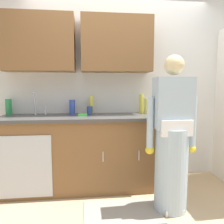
{
  "coord_description": "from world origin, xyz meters",
  "views": [
    {
      "loc": [
        -0.44,
        -2.09,
        1.29
      ],
      "look_at": [
        -0.14,
        0.55,
        1.0
      ],
      "focal_mm": 35.23,
      "sensor_mm": 36.0,
      "label": 1
    }
  ],
  "objects_px": {
    "sink": "(36,117)",
    "bottle_water_tall": "(9,107)",
    "person_at_sink": "(172,146)",
    "sponge": "(83,115)",
    "bottle_dish_liquid": "(141,104)",
    "cup_by_sink": "(90,110)",
    "bottle_water_short": "(91,105)",
    "bottle_cleaner_spray": "(72,107)",
    "bottle_soap": "(147,106)"
  },
  "relations": [
    {
      "from": "person_at_sink",
      "to": "bottle_soap",
      "type": "height_order",
      "value": "person_at_sink"
    },
    {
      "from": "sink",
      "to": "bottle_dish_liquid",
      "type": "distance_m",
      "value": 1.41
    },
    {
      "from": "bottle_dish_liquid",
      "to": "bottle_water_tall",
      "type": "bearing_deg",
      "value": 179.83
    },
    {
      "from": "bottle_water_short",
      "to": "bottle_soap",
      "type": "bearing_deg",
      "value": -5.79
    },
    {
      "from": "person_at_sink",
      "to": "sponge",
      "type": "distance_m",
      "value": 1.14
    },
    {
      "from": "bottle_soap",
      "to": "bottle_dish_liquid",
      "type": "bearing_deg",
      "value": 133.97
    },
    {
      "from": "bottle_soap",
      "to": "sponge",
      "type": "distance_m",
      "value": 0.89
    },
    {
      "from": "bottle_water_tall",
      "to": "cup_by_sink",
      "type": "height_order",
      "value": "bottle_water_tall"
    },
    {
      "from": "bottle_soap",
      "to": "sponge",
      "type": "bearing_deg",
      "value": -168.7
    },
    {
      "from": "cup_by_sink",
      "to": "bottle_water_short",
      "type": "bearing_deg",
      "value": 75.93
    },
    {
      "from": "bottle_water_tall",
      "to": "bottle_dish_liquid",
      "type": "bearing_deg",
      "value": -0.17
    },
    {
      "from": "bottle_water_short",
      "to": "bottle_cleaner_spray",
      "type": "distance_m",
      "value": 0.26
    },
    {
      "from": "sink",
      "to": "cup_by_sink",
      "type": "distance_m",
      "value": 0.68
    },
    {
      "from": "sink",
      "to": "sponge",
      "type": "distance_m",
      "value": 0.58
    },
    {
      "from": "sponge",
      "to": "bottle_water_tall",
      "type": "bearing_deg",
      "value": 165.81
    },
    {
      "from": "bottle_water_tall",
      "to": "bottle_water_short",
      "type": "relative_size",
      "value": 0.87
    },
    {
      "from": "sink",
      "to": "bottle_dish_liquid",
      "type": "xyz_separation_m",
      "value": [
        1.39,
        0.2,
        0.15
      ]
    },
    {
      "from": "sink",
      "to": "sponge",
      "type": "height_order",
      "value": "sink"
    },
    {
      "from": "sponge",
      "to": "bottle_water_short",
      "type": "bearing_deg",
      "value": 65.81
    },
    {
      "from": "sink",
      "to": "bottle_water_short",
      "type": "relative_size",
      "value": 2.09
    },
    {
      "from": "bottle_water_tall",
      "to": "bottle_cleaner_spray",
      "type": "xyz_separation_m",
      "value": [
        0.83,
        -0.04,
        -0.01
      ]
    },
    {
      "from": "person_at_sink",
      "to": "bottle_dish_liquid",
      "type": "bearing_deg",
      "value": 97.87
    },
    {
      "from": "sink",
      "to": "bottle_dish_liquid",
      "type": "bearing_deg",
      "value": 8.31
    },
    {
      "from": "bottle_water_short",
      "to": "cup_by_sink",
      "type": "relative_size",
      "value": 2.21
    },
    {
      "from": "bottle_water_short",
      "to": "bottle_dish_liquid",
      "type": "height_order",
      "value": "bottle_dish_liquid"
    },
    {
      "from": "bottle_dish_liquid",
      "to": "sponge",
      "type": "bearing_deg",
      "value": -163.53
    },
    {
      "from": "bottle_dish_liquid",
      "to": "person_at_sink",
      "type": "bearing_deg",
      "value": -82.13
    },
    {
      "from": "bottle_water_tall",
      "to": "bottle_dish_liquid",
      "type": "relative_size",
      "value": 0.77
    },
    {
      "from": "person_at_sink",
      "to": "bottle_water_short",
      "type": "bearing_deg",
      "value": 133.38
    },
    {
      "from": "cup_by_sink",
      "to": "bottle_cleaner_spray",
      "type": "bearing_deg",
      "value": 169.45
    },
    {
      "from": "bottle_dish_liquid",
      "to": "bottle_water_short",
      "type": "bearing_deg",
      "value": 179.02
    },
    {
      "from": "sink",
      "to": "sponge",
      "type": "bearing_deg",
      "value": -3.67
    },
    {
      "from": "person_at_sink",
      "to": "bottle_water_tall",
      "type": "relative_size",
      "value": 7.84
    },
    {
      "from": "bottle_cleaner_spray",
      "to": "cup_by_sink",
      "type": "distance_m",
      "value": 0.24
    },
    {
      "from": "sink",
      "to": "person_at_sink",
      "type": "height_order",
      "value": "person_at_sink"
    },
    {
      "from": "cup_by_sink",
      "to": "sponge",
      "type": "bearing_deg",
      "value": -119.52
    },
    {
      "from": "bottle_cleaner_spray",
      "to": "bottle_soap",
      "type": "bearing_deg",
      "value": -1.51
    },
    {
      "from": "bottle_soap",
      "to": "sponge",
      "type": "height_order",
      "value": "bottle_soap"
    },
    {
      "from": "sink",
      "to": "bottle_water_tall",
      "type": "relative_size",
      "value": 2.42
    },
    {
      "from": "person_at_sink",
      "to": "bottle_soap",
      "type": "bearing_deg",
      "value": 93.99
    },
    {
      "from": "cup_by_sink",
      "to": "person_at_sink",
      "type": "bearing_deg",
      "value": -42.53
    },
    {
      "from": "sink",
      "to": "bottle_soap",
      "type": "xyz_separation_m",
      "value": [
        1.45,
        0.14,
        0.12
      ]
    },
    {
      "from": "bottle_cleaner_spray",
      "to": "sponge",
      "type": "distance_m",
      "value": 0.26
    },
    {
      "from": "sponge",
      "to": "person_at_sink",
      "type": "bearing_deg",
      "value": -33.36
    },
    {
      "from": "bottle_cleaner_spray",
      "to": "bottle_dish_liquid",
      "type": "distance_m",
      "value": 0.95
    },
    {
      "from": "bottle_cleaner_spray",
      "to": "cup_by_sink",
      "type": "bearing_deg",
      "value": -10.55
    },
    {
      "from": "bottle_water_short",
      "to": "cup_by_sink",
      "type": "bearing_deg",
      "value": -104.07
    },
    {
      "from": "sink",
      "to": "bottle_water_tall",
      "type": "height_order",
      "value": "sink"
    },
    {
      "from": "person_at_sink",
      "to": "bottle_water_short",
      "type": "distance_m",
      "value": 1.24
    },
    {
      "from": "person_at_sink",
      "to": "cup_by_sink",
      "type": "height_order",
      "value": "person_at_sink"
    }
  ]
}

